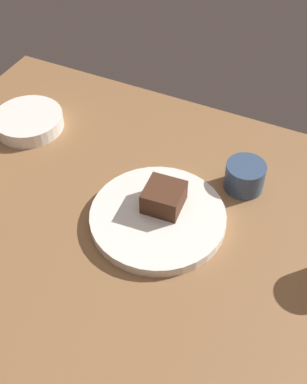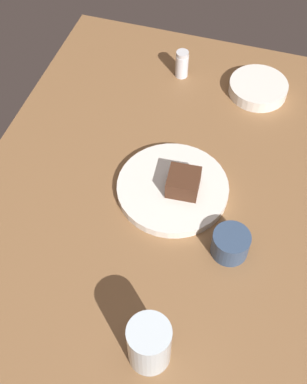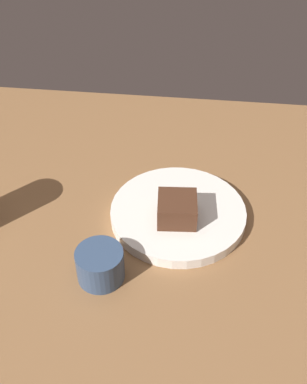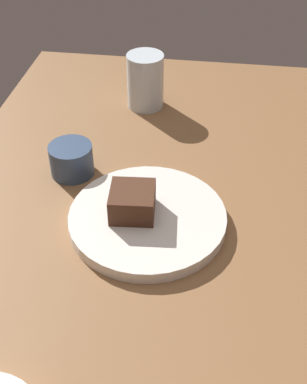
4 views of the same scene
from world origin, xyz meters
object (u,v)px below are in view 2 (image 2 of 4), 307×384
chocolate_cake_slice (183,182)px  side_bowl (258,88)px  coffee_cup (230,244)px  dessert_plate (173,188)px  water_glass (149,344)px  salt_shaker (182,64)px

chocolate_cake_slice → side_bowl: size_ratio=0.46×
side_bowl → coffee_cup: (-50.57, -2.83, 1.27)cm
dessert_plate → water_glass: (-38.06, -6.24, 4.89)cm
water_glass → coffee_cup: water_glass is taller
water_glass → chocolate_cake_slice: bearing=5.7°
dessert_plate → water_glass: size_ratio=2.18×
chocolate_cake_slice → coffee_cup: bearing=-131.0°
coffee_cup → dessert_plate: bearing=53.5°
dessert_plate → chocolate_cake_slice: size_ratio=3.62×
chocolate_cake_slice → coffee_cup: (-11.67, -13.43, -1.46)cm
dessert_plate → coffee_cup: size_ratio=3.24×
salt_shaker → dessert_plate: bearing=-167.7°
chocolate_cake_slice → salt_shaker: size_ratio=0.90×
dessert_plate → chocolate_cake_slice: 4.13cm
salt_shaker → water_glass: bearing=-169.2°
side_bowl → salt_shaker: bearing=87.9°
dessert_plate → chocolate_cake_slice: (-0.08, -2.44, 3.33)cm
coffee_cup → salt_shaker: bearing=25.5°
chocolate_cake_slice → water_glass: size_ratio=0.60×
dessert_plate → salt_shaker: size_ratio=3.26×
salt_shaker → side_bowl: 21.80cm
side_bowl → chocolate_cake_slice: bearing=164.8°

